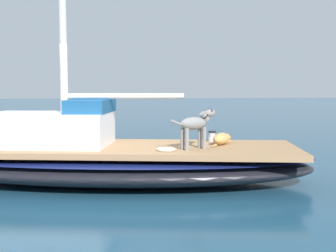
{
  "coord_description": "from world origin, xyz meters",
  "views": [
    {
      "loc": [
        -7.83,
        0.04,
        1.72
      ],
      "look_at": [
        0.0,
        -1.0,
        1.01
      ],
      "focal_mm": 45.92,
      "sensor_mm": 36.0,
      "label": 1
    }
  ],
  "objects_px": {
    "coiled_rope": "(166,149)",
    "mooring_buoy": "(52,144)",
    "dog_tan": "(222,139)",
    "dog_grey": "(196,125)",
    "sailboat_main": "(114,163)",
    "deck_winch": "(212,137)"
  },
  "relations": [
    {
      "from": "mooring_buoy",
      "to": "dog_tan",
      "type": "bearing_deg",
      "value": -136.95
    },
    {
      "from": "dog_grey",
      "to": "dog_tan",
      "type": "bearing_deg",
      "value": -48.67
    },
    {
      "from": "deck_winch",
      "to": "mooring_buoy",
      "type": "bearing_deg",
      "value": 45.69
    },
    {
      "from": "deck_winch",
      "to": "coiled_rope",
      "type": "bearing_deg",
      "value": 136.16
    },
    {
      "from": "sailboat_main",
      "to": "dog_grey",
      "type": "distance_m",
      "value": 1.7
    },
    {
      "from": "dog_grey",
      "to": "mooring_buoy",
      "type": "relative_size",
      "value": 2.02
    },
    {
      "from": "dog_tan",
      "to": "deck_winch",
      "type": "bearing_deg",
      "value": 11.33
    },
    {
      "from": "dog_grey",
      "to": "coiled_rope",
      "type": "xyz_separation_m",
      "value": [
        -0.14,
        0.53,
        -0.4
      ]
    },
    {
      "from": "dog_tan",
      "to": "deck_winch",
      "type": "height_order",
      "value": "dog_tan"
    },
    {
      "from": "deck_winch",
      "to": "mooring_buoy",
      "type": "xyz_separation_m",
      "value": [
        3.46,
        3.55,
        -0.54
      ]
    },
    {
      "from": "coiled_rope",
      "to": "mooring_buoy",
      "type": "xyz_separation_m",
      "value": [
        4.56,
        2.49,
        -0.46
      ]
    },
    {
      "from": "sailboat_main",
      "to": "dog_tan",
      "type": "xyz_separation_m",
      "value": [
        -0.07,
        -2.01,
        0.43
      ]
    },
    {
      "from": "dog_grey",
      "to": "deck_winch",
      "type": "relative_size",
      "value": 4.22
    },
    {
      "from": "dog_tan",
      "to": "dog_grey",
      "type": "xyz_separation_m",
      "value": [
        -0.54,
        0.61,
        0.32
      ]
    },
    {
      "from": "coiled_rope",
      "to": "sailboat_main",
      "type": "bearing_deg",
      "value": 49.46
    },
    {
      "from": "deck_winch",
      "to": "coiled_rope",
      "type": "distance_m",
      "value": 1.53
    },
    {
      "from": "sailboat_main",
      "to": "mooring_buoy",
      "type": "distance_m",
      "value": 4.15
    },
    {
      "from": "sailboat_main",
      "to": "deck_winch",
      "type": "distance_m",
      "value": 2.0
    },
    {
      "from": "coiled_rope",
      "to": "deck_winch",
      "type": "bearing_deg",
      "value": -43.84
    },
    {
      "from": "dog_tan",
      "to": "coiled_rope",
      "type": "distance_m",
      "value": 1.33
    },
    {
      "from": "coiled_rope",
      "to": "mooring_buoy",
      "type": "relative_size",
      "value": 0.74
    },
    {
      "from": "coiled_rope",
      "to": "mooring_buoy",
      "type": "bearing_deg",
      "value": 28.62
    }
  ]
}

